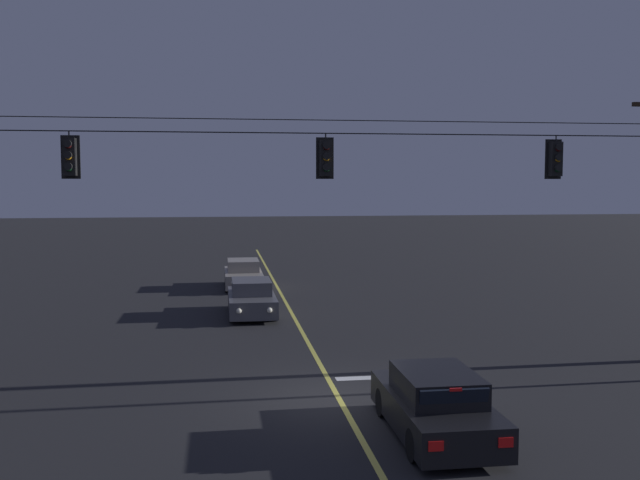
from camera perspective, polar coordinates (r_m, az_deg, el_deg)
ground_plane at (r=17.94m, az=1.50°, el=-12.44°), size 180.00×180.00×0.00m
lane_centre_stripe at (r=25.89m, az=-1.56°, el=-7.07°), size 0.14×60.00×0.01m
stop_bar_paint at (r=19.90m, az=6.18°, el=-10.73°), size 3.40×0.36×0.01m
signal_span_assembly at (r=19.43m, az=0.41°, el=1.32°), size 21.28×0.32×7.96m
traffic_light_leftmost at (r=19.54m, az=-19.27°, el=6.26°), size 0.48×0.41×1.22m
traffic_light_left_inner at (r=19.39m, az=0.46°, el=6.54°), size 0.48×0.41×1.22m
traffic_light_centre at (r=21.36m, az=18.21°, el=6.14°), size 0.48×0.41×1.22m
car_waiting_near_lane at (r=15.47m, az=9.15°, el=-12.82°), size 1.80×4.33×1.39m
car_oncoming_lead at (r=28.58m, az=-5.45°, el=-4.66°), size 1.80×4.42×1.39m
car_oncoming_trailing at (r=35.81m, az=-6.11°, el=-2.76°), size 1.80×4.42×1.39m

